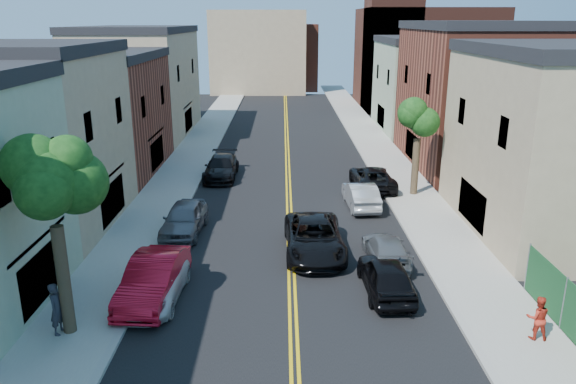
{
  "coord_description": "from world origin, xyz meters",
  "views": [
    {
      "loc": [
        -0.36,
        -3.23,
        10.66
      ],
      "look_at": [
        -0.1,
        24.46,
        2.0
      ],
      "focal_mm": 34.43,
      "sensor_mm": 36.0,
      "label": 1
    }
  ],
  "objects_px": {
    "red_sedan": "(154,279)",
    "pedestrian_left": "(57,309)",
    "black_car_right": "(386,276)",
    "pedestrian_right": "(538,318)",
    "black_suv_lane": "(314,237)",
    "silver_car_right": "(361,195)",
    "white_pickup": "(153,286)",
    "grey_car_left": "(184,219)",
    "black_car_left": "(221,167)",
    "dark_car_right_far": "(372,178)",
    "grey_car_right": "(386,249)"
  },
  "relations": [
    {
      "from": "red_sedan",
      "to": "pedestrian_left",
      "type": "distance_m",
      "value": 3.88
    },
    {
      "from": "pedestrian_left",
      "to": "black_car_right",
      "type": "bearing_deg",
      "value": -67.14
    },
    {
      "from": "red_sedan",
      "to": "pedestrian_right",
      "type": "height_order",
      "value": "pedestrian_right"
    },
    {
      "from": "black_suv_lane",
      "to": "red_sedan",
      "type": "bearing_deg",
      "value": -147.58
    },
    {
      "from": "black_car_right",
      "to": "silver_car_right",
      "type": "distance_m",
      "value": 10.82
    },
    {
      "from": "white_pickup",
      "to": "grey_car_left",
      "type": "distance_m",
      "value": 7.33
    },
    {
      "from": "black_car_left",
      "to": "red_sedan",
      "type": "bearing_deg",
      "value": -91.87
    },
    {
      "from": "red_sedan",
      "to": "black_car_left",
      "type": "distance_m",
      "value": 17.62
    },
    {
      "from": "white_pickup",
      "to": "dark_car_right_far",
      "type": "bearing_deg",
      "value": 56.26
    },
    {
      "from": "dark_car_right_far",
      "to": "pedestrian_right",
      "type": "distance_m",
      "value": 18.41
    },
    {
      "from": "white_pickup",
      "to": "black_car_right",
      "type": "distance_m",
      "value": 9.32
    },
    {
      "from": "grey_car_right",
      "to": "dark_car_right_far",
      "type": "distance_m",
      "value": 11.63
    },
    {
      "from": "pedestrian_right",
      "to": "black_suv_lane",
      "type": "bearing_deg",
      "value": -39.17
    },
    {
      "from": "grey_car_right",
      "to": "black_car_right",
      "type": "relative_size",
      "value": 0.98
    },
    {
      "from": "pedestrian_left",
      "to": "white_pickup",
      "type": "bearing_deg",
      "value": -39.05
    },
    {
      "from": "black_car_right",
      "to": "dark_car_right_far",
      "type": "bearing_deg",
      "value": -98.76
    },
    {
      "from": "pedestrian_left",
      "to": "red_sedan",
      "type": "bearing_deg",
      "value": -36.25
    },
    {
      "from": "silver_car_right",
      "to": "red_sedan",
      "type": "bearing_deg",
      "value": 45.64
    },
    {
      "from": "red_sedan",
      "to": "grey_car_left",
      "type": "bearing_deg",
      "value": 94.15
    },
    {
      "from": "red_sedan",
      "to": "pedestrian_right",
      "type": "xyz_separation_m",
      "value": [
        13.83,
        -3.27,
        0.08
      ]
    },
    {
      "from": "pedestrian_left",
      "to": "pedestrian_right",
      "type": "distance_m",
      "value": 16.55
    },
    {
      "from": "dark_car_right_far",
      "to": "black_suv_lane",
      "type": "distance_m",
      "value": 11.41
    },
    {
      "from": "dark_car_right_far",
      "to": "pedestrian_right",
      "type": "xyz_separation_m",
      "value": [
        2.83,
        -18.19,
        0.2
      ]
    },
    {
      "from": "red_sedan",
      "to": "white_pickup",
      "type": "height_order",
      "value": "red_sedan"
    },
    {
      "from": "white_pickup",
      "to": "red_sedan",
      "type": "bearing_deg",
      "value": 92.19
    },
    {
      "from": "dark_car_right_far",
      "to": "silver_car_right",
      "type": "bearing_deg",
      "value": 69.53
    },
    {
      "from": "grey_car_left",
      "to": "silver_car_right",
      "type": "height_order",
      "value": "grey_car_left"
    },
    {
      "from": "black_suv_lane",
      "to": "pedestrian_left",
      "type": "distance_m",
      "value": 11.75
    },
    {
      "from": "black_car_right",
      "to": "silver_car_right",
      "type": "relative_size",
      "value": 0.98
    },
    {
      "from": "silver_car_right",
      "to": "black_suv_lane",
      "type": "bearing_deg",
      "value": 61.93
    },
    {
      "from": "black_car_left",
      "to": "black_car_right",
      "type": "height_order",
      "value": "black_car_left"
    },
    {
      "from": "black_car_right",
      "to": "pedestrian_left",
      "type": "xyz_separation_m",
      "value": [
        -12.01,
        -3.14,
        0.33
      ]
    },
    {
      "from": "grey_car_left",
      "to": "pedestrian_right",
      "type": "relative_size",
      "value": 2.99
    },
    {
      "from": "dark_car_right_far",
      "to": "black_suv_lane",
      "type": "bearing_deg",
      "value": 65.5
    },
    {
      "from": "pedestrian_right",
      "to": "grey_car_right",
      "type": "bearing_deg",
      "value": -51.44
    },
    {
      "from": "pedestrian_right",
      "to": "red_sedan",
      "type": "bearing_deg",
      "value": -5.77
    },
    {
      "from": "grey_car_right",
      "to": "black_suv_lane",
      "type": "distance_m",
      "value": 3.4
    },
    {
      "from": "red_sedan",
      "to": "pedestrian_left",
      "type": "bearing_deg",
      "value": -130.33
    },
    {
      "from": "red_sedan",
      "to": "black_car_right",
      "type": "xyz_separation_m",
      "value": [
        9.3,
        0.37,
        -0.1
      ]
    },
    {
      "from": "white_pickup",
      "to": "black_suv_lane",
      "type": "relative_size",
      "value": 0.8
    },
    {
      "from": "black_car_left",
      "to": "pedestrian_left",
      "type": "height_order",
      "value": "pedestrian_left"
    },
    {
      "from": "black_car_left",
      "to": "dark_car_right_far",
      "type": "bearing_deg",
      "value": -13.99
    },
    {
      "from": "grey_car_left",
      "to": "dark_car_right_far",
      "type": "distance_m",
      "value": 13.51
    },
    {
      "from": "grey_car_left",
      "to": "pedestrian_left",
      "type": "relative_size",
      "value": 2.51
    },
    {
      "from": "black_suv_lane",
      "to": "pedestrian_left",
      "type": "relative_size",
      "value": 3.11
    },
    {
      "from": "grey_car_left",
      "to": "grey_car_right",
      "type": "bearing_deg",
      "value": -17.51
    },
    {
      "from": "dark_car_right_far",
      "to": "pedestrian_right",
      "type": "bearing_deg",
      "value": 96.97
    },
    {
      "from": "grey_car_right",
      "to": "pedestrian_right",
      "type": "distance_m",
      "value": 7.74
    },
    {
      "from": "red_sedan",
      "to": "black_suv_lane",
      "type": "bearing_deg",
      "value": 37.76
    },
    {
      "from": "pedestrian_left",
      "to": "pedestrian_right",
      "type": "xyz_separation_m",
      "value": [
        16.54,
        -0.51,
        -0.15
      ]
    }
  ]
}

